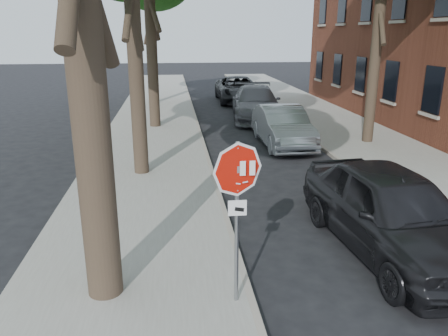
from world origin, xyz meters
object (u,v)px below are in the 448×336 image
object	(u,v)px
stop_sign	(237,193)
car_c	(256,103)
car_a	(391,211)
car_b	(282,126)
car_d	(238,89)

from	to	relation	value
stop_sign	car_c	size ratio (longest dim) A/B	0.46
car_a	car_b	bearing A→B (deg)	85.40
car_d	car_a	bearing A→B (deg)	-89.02
car_a	car_c	world-z (taller)	car_a
car_b	car_c	world-z (taller)	car_c
car_c	car_d	distance (m)	5.93
car_a	car_d	bearing A→B (deg)	85.41
stop_sign	car_c	distance (m)	16.02
car_b	stop_sign	bearing A→B (deg)	-108.19
stop_sign	car_c	world-z (taller)	stop_sign
car_d	stop_sign	bearing A→B (deg)	-97.72
car_a	car_c	xyz separation A→B (m)	(0.00, 14.11, -0.04)
stop_sign	car_a	size ratio (longest dim) A/B	0.52
car_c	car_b	bearing A→B (deg)	-83.70
car_a	car_b	world-z (taller)	car_a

